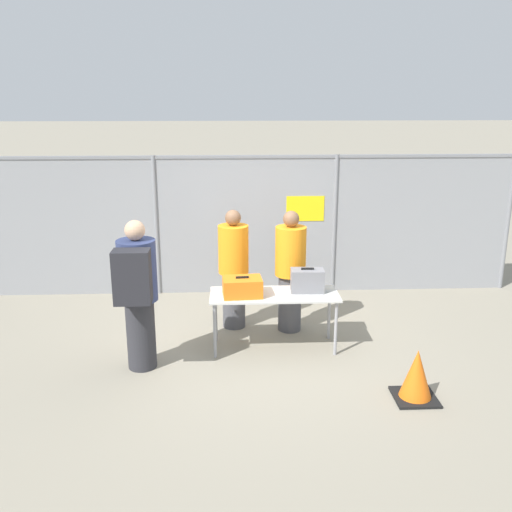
{
  "coord_description": "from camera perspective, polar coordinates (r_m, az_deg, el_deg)",
  "views": [
    {
      "loc": [
        -0.25,
        -6.65,
        3.15
      ],
      "look_at": [
        0.09,
        0.63,
        1.05
      ],
      "focal_mm": 40.0,
      "sensor_mm": 36.0,
      "label": 1
    }
  ],
  "objects": [
    {
      "name": "suitcase_grey",
      "position": [
        7.18,
        5.15,
        -2.46
      ],
      "size": [
        0.42,
        0.25,
        0.31
      ],
      "color": "slate",
      "rests_on": "inspection_table"
    },
    {
      "name": "security_worker_near",
      "position": [
        7.65,
        3.45,
        -1.39
      ],
      "size": [
        0.41,
        0.41,
        1.66
      ],
      "rotation": [
        0.0,
        0.0,
        3.24
      ],
      "color": "#4C4C51",
      "rests_on": "ground_plane"
    },
    {
      "name": "utility_trailer",
      "position": [
        11.68,
        3.61,
        2.39
      ],
      "size": [
        3.88,
        2.02,
        0.67
      ],
      "color": "silver",
      "rests_on": "ground_plane"
    },
    {
      "name": "ground_plane",
      "position": [
        7.37,
        -0.45,
        -9.25
      ],
      "size": [
        120.0,
        120.0,
        0.0
      ],
      "primitive_type": "plane",
      "color": "gray"
    },
    {
      "name": "suitcase_orange",
      "position": [
        7.02,
        -1.37,
        -3.11
      ],
      "size": [
        0.5,
        0.37,
        0.25
      ],
      "color": "orange",
      "rests_on": "inspection_table"
    },
    {
      "name": "inspection_table",
      "position": [
        7.15,
        1.84,
        -4.3
      ],
      "size": [
        1.61,
        0.61,
        0.73
      ],
      "color": "silver",
      "rests_on": "ground_plane"
    },
    {
      "name": "traveler_hooded",
      "position": [
        6.62,
        -11.77,
        -3.4
      ],
      "size": [
        0.44,
        0.69,
        1.79
      ],
      "rotation": [
        0.0,
        0.0,
        0.01
      ],
      "color": "#2D2D33",
      "rests_on": "ground_plane"
    },
    {
      "name": "fence_section",
      "position": [
        9.05,
        -0.96,
        3.4
      ],
      "size": [
        8.57,
        0.07,
        2.22
      ],
      "color": "gray",
      "rests_on": "ground_plane"
    },
    {
      "name": "traffic_cone",
      "position": [
        6.38,
        15.74,
        -11.51
      ],
      "size": [
        0.45,
        0.45,
        0.56
      ],
      "color": "black",
      "rests_on": "ground_plane"
    },
    {
      "name": "security_worker_far",
      "position": [
        7.75,
        -2.26,
        -1.17
      ],
      "size": [
        0.41,
        0.41,
        1.65
      ],
      "rotation": [
        0.0,
        0.0,
        2.98
      ],
      "color": "#4C4C51",
      "rests_on": "ground_plane"
    }
  ]
}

